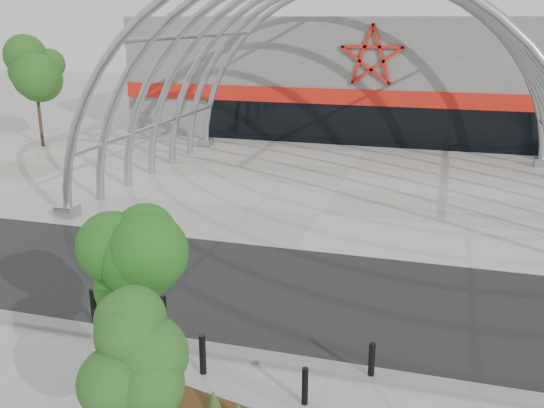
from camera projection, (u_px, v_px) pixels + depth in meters
name	position (u px, v px, depth m)	size (l,w,h in m)	color
ground	(227.00, 348.00, 15.13)	(140.00, 140.00, 0.00)	gray
road	(267.00, 290.00, 18.34)	(140.00, 7.00, 0.02)	black
forecourt	(339.00, 188.00, 29.34)	(60.00, 17.00, 0.04)	#A29E92
kerb	(224.00, 351.00, 14.88)	(60.00, 0.50, 0.12)	slate
arena_building	(384.00, 73.00, 44.64)	(34.00, 15.24, 8.00)	slate
vault_canopy	(339.00, 188.00, 29.34)	(20.80, 15.80, 20.36)	#91969B
street_tree_0	(125.00, 270.00, 12.38)	(1.81, 1.81, 4.12)	#321C17
street_tree_1	(133.00, 347.00, 10.27)	(1.50, 1.50, 3.56)	black
bollard_0	(94.00, 306.00, 16.26)	(0.16, 0.16, 1.00)	black
bollard_1	(203.00, 354.00, 13.94)	(0.16, 0.16, 0.98)	black
bollard_2	(164.00, 313.00, 15.82)	(0.17, 0.17, 1.04)	black
bollard_3	(305.00, 386.00, 12.84)	(0.14, 0.14, 0.87)	black
bollard_4	(372.00, 362.00, 13.70)	(0.15, 0.15, 0.93)	black
bg_tree_0	(35.00, 73.00, 37.47)	(3.00, 3.00, 6.45)	#302115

